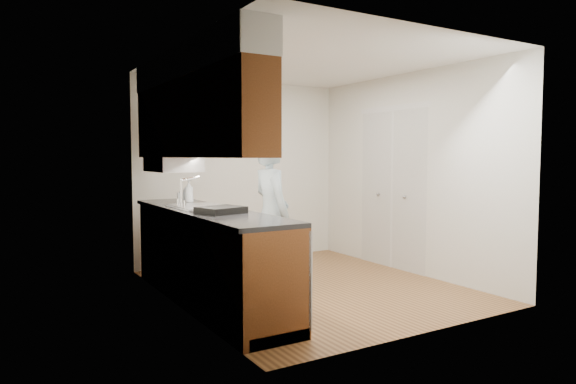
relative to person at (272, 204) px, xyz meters
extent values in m
plane|color=#9B6B3A|center=(0.43, -0.08, -0.94)|extent=(3.50, 3.50, 0.00)
plane|color=white|center=(0.43, -0.08, 1.56)|extent=(3.50, 3.50, 0.00)
cube|color=silver|center=(-1.07, -0.08, 0.31)|extent=(0.02, 3.50, 2.50)
cube|color=silver|center=(1.93, -0.08, 0.31)|extent=(0.02, 3.50, 2.50)
cube|color=silver|center=(0.43, 1.67, 0.31)|extent=(3.00, 0.02, 2.50)
cube|color=brown|center=(-0.77, -0.08, -0.49)|extent=(0.60, 2.80, 0.90)
cube|color=black|center=(-0.78, -0.08, -0.02)|extent=(0.63, 2.80, 0.04)
cube|color=#B2B2B7|center=(-0.77, 0.12, -0.05)|extent=(0.48, 0.68, 0.14)
cube|color=#B2B2B7|center=(-0.77, 0.12, 0.00)|extent=(0.52, 0.72, 0.01)
cube|color=#B2B2B7|center=(-0.47, -1.18, -0.47)|extent=(0.03, 0.60, 0.80)
cube|color=brown|center=(-0.90, -0.08, 0.88)|extent=(0.33, 2.80, 0.75)
cube|color=silver|center=(-0.90, -0.08, 1.41)|extent=(0.35, 2.80, 0.30)
cube|color=#A5A5AA|center=(-0.84, 0.77, 0.43)|extent=(0.46, 0.75, 0.16)
cube|color=white|center=(1.92, 0.22, 0.08)|extent=(0.02, 1.22, 2.05)
cube|color=#5A5A5C|center=(0.00, 0.00, -0.94)|extent=(0.63, 0.87, 0.01)
imported|color=#A2BAC5|center=(0.00, 0.00, 0.00)|extent=(0.47, 0.68, 1.86)
imported|color=silver|center=(-0.71, 0.61, 0.13)|extent=(0.12, 0.12, 0.26)
imported|color=silver|center=(-0.77, 0.71, 0.08)|extent=(0.09, 0.09, 0.17)
imported|color=silver|center=(-0.71, 0.74, 0.08)|extent=(0.18, 0.18, 0.16)
cube|color=black|center=(-0.80, -0.48, 0.03)|extent=(0.45, 0.41, 0.06)
camera|label=1|loc=(-2.68, -4.82, 0.52)|focal=32.00mm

